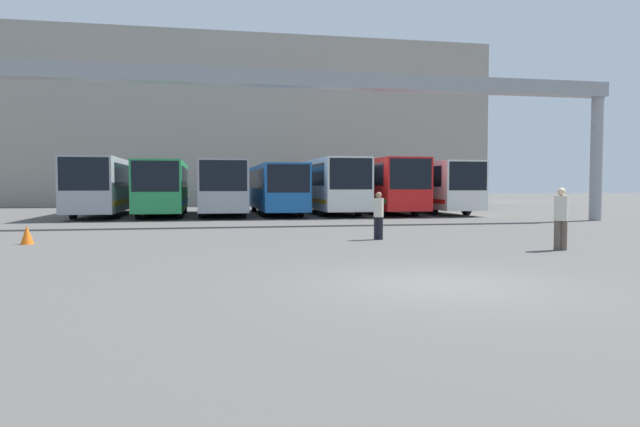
% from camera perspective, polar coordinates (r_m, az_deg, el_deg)
% --- Properties ---
extents(ground_plane, '(200.00, 200.00, 0.00)m').
position_cam_1_polar(ground_plane, '(10.69, 11.88, -6.94)').
color(ground_plane, '#514F4C').
extents(building_backdrop, '(43.65, 12.00, 14.92)m').
position_cam_1_polar(building_backdrop, '(56.18, -7.02, 8.66)').
color(building_backdrop, gray).
rests_on(building_backdrop, ground).
extents(overhead_gantry, '(30.82, 0.80, 6.88)m').
position_cam_1_polar(overhead_gantry, '(26.14, -2.00, 11.74)').
color(overhead_gantry, gray).
rests_on(overhead_gantry, ground).
extents(bus_slot_0, '(2.57, 12.45, 3.24)m').
position_cam_1_polar(bus_slot_0, '(35.92, -20.60, 2.81)').
color(bus_slot_0, '#999EA5').
rests_on(bus_slot_0, ground).
extents(bus_slot_1, '(2.52, 10.49, 3.09)m').
position_cam_1_polar(bus_slot_1, '(34.55, -15.41, 2.76)').
color(bus_slot_1, '#268C4C').
rests_on(bus_slot_1, ground).
extents(bus_slot_2, '(2.63, 10.26, 3.15)m').
position_cam_1_polar(bus_slot_2, '(34.35, -9.87, 2.87)').
color(bus_slot_2, '#999EA5').
rests_on(bus_slot_2, ground).
extents(bus_slot_3, '(2.46, 11.79, 2.97)m').
position_cam_1_polar(bus_slot_3, '(35.35, -4.49, 2.74)').
color(bus_slot_3, '#1959A5').
rests_on(bus_slot_3, ground).
extents(bus_slot_4, '(2.56, 11.75, 3.32)m').
position_cam_1_polar(bus_slot_4, '(35.87, 0.80, 3.06)').
color(bus_slot_4, silver).
rests_on(bus_slot_4, ground).
extents(bus_slot_5, '(2.61, 10.52, 3.32)m').
position_cam_1_polar(bus_slot_5, '(36.13, 6.18, 3.05)').
color(bus_slot_5, red).
rests_on(bus_slot_5, ground).
extents(bus_slot_6, '(2.46, 10.75, 3.18)m').
position_cam_1_polar(bus_slot_6, '(37.36, 11.01, 2.89)').
color(bus_slot_6, silver).
rests_on(bus_slot_6, ground).
extents(pedestrian_mid_right, '(0.33, 0.33, 1.57)m').
position_cam_1_polar(pedestrian_mid_right, '(18.88, 5.87, -0.09)').
color(pedestrian_mid_right, black).
rests_on(pedestrian_mid_right, ground).
extents(pedestrian_near_left, '(0.36, 0.36, 1.73)m').
position_cam_1_polar(pedestrian_near_left, '(17.09, 22.95, -0.34)').
color(pedestrian_near_left, brown).
rests_on(pedestrian_near_left, ground).
extents(traffic_cone, '(0.38, 0.38, 0.58)m').
position_cam_1_polar(traffic_cone, '(19.50, -27.25, -1.90)').
color(traffic_cone, orange).
rests_on(traffic_cone, ground).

